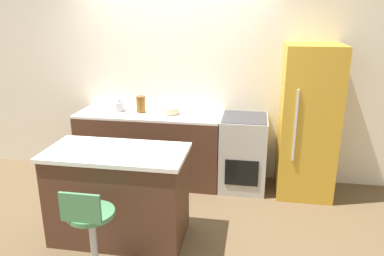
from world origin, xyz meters
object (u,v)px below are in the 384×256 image
object	(u,v)px
stool_chair	(91,232)
mixing_bowl	(171,110)
oven_range	(243,153)
kettle	(118,105)
refrigerator	(308,122)

from	to	relation	value
stool_chair	mixing_bowl	xyz separation A→B (m)	(0.23, 2.00, 0.53)
oven_range	mixing_bowl	world-z (taller)	mixing_bowl
kettle	mixing_bowl	distance (m)	0.70
oven_range	stool_chair	xyz separation A→B (m)	(-1.17, -1.98, -0.02)
mixing_bowl	refrigerator	bearing A→B (deg)	-1.23
refrigerator	stool_chair	size ratio (longest dim) A/B	2.10
oven_range	mixing_bowl	bearing A→B (deg)	178.77
refrigerator	mixing_bowl	distance (m)	1.70
oven_range	refrigerator	size ratio (longest dim) A/B	0.51
oven_range	kettle	size ratio (longest dim) A/B	4.89
refrigerator	mixing_bowl	world-z (taller)	refrigerator
stool_chair	kettle	size ratio (longest dim) A/B	4.56
refrigerator	kettle	xyz separation A→B (m)	(-2.40, 0.04, 0.10)
stool_chair	mixing_bowl	distance (m)	2.08
oven_range	refrigerator	xyz separation A→B (m)	(0.76, -0.02, 0.45)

